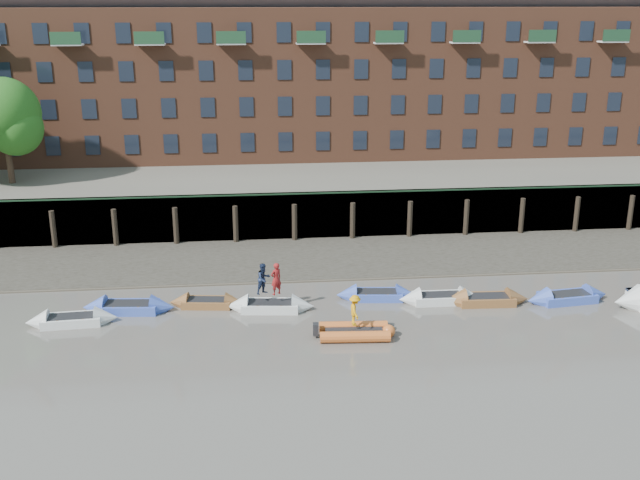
{
  "coord_description": "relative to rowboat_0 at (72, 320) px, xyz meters",
  "views": [
    {
      "loc": [
        -5.16,
        -27.01,
        15.96
      ],
      "look_at": [
        -1.24,
        12.0,
        3.2
      ],
      "focal_mm": 42.0,
      "sensor_mm": 36.0,
      "label": 1
    }
  ],
  "objects": [
    {
      "name": "ground",
      "position": [
        14.29,
        -9.17,
        -0.23
      ],
      "size": [
        220.0,
        220.0,
        0.0
      ],
      "primitive_type": "plane",
      "color": "#5F5952",
      "rests_on": "ground"
    },
    {
      "name": "foreshore",
      "position": [
        14.29,
        8.83,
        -0.23
      ],
      "size": [
        110.0,
        8.0,
        0.5
      ],
      "primitive_type": "cube",
      "color": "#3D382F",
      "rests_on": "ground"
    },
    {
      "name": "mud_band",
      "position": [
        14.29,
        5.43,
        -0.23
      ],
      "size": [
        110.0,
        1.6,
        0.1
      ],
      "primitive_type": "cube",
      "color": "#4C4336",
      "rests_on": "ground"
    },
    {
      "name": "river_wall",
      "position": [
        14.29,
        13.21,
        1.36
      ],
      "size": [
        110.0,
        1.23,
        3.3
      ],
      "color": "#2D2A26",
      "rests_on": "ground"
    },
    {
      "name": "bank_terrace",
      "position": [
        14.29,
        26.83,
        1.37
      ],
      "size": [
        110.0,
        28.0,
        3.2
      ],
      "primitive_type": "cube",
      "color": "#5E594D",
      "rests_on": "ground"
    },
    {
      "name": "apartment_terrace",
      "position": [
        14.29,
        27.83,
        12.59
      ],
      "size": [
        80.6,
        15.56,
        20.98
      ],
      "color": "brown",
      "rests_on": "bank_terrace"
    },
    {
      "name": "rowboat_0",
      "position": [
        0.0,
        0.0,
        0.0
      ],
      "size": [
        4.65,
        1.61,
        1.33
      ],
      "rotation": [
        0.0,
        0.0,
        0.06
      ],
      "color": "silver",
      "rests_on": "ground"
    },
    {
      "name": "rowboat_1",
      "position": [
        2.66,
        1.36,
        0.01
      ],
      "size": [
        4.97,
        1.84,
        1.41
      ],
      "rotation": [
        0.0,
        0.0,
        -0.09
      ],
      "color": "#3C57BB",
      "rests_on": "ground"
    },
    {
      "name": "rowboat_2",
      "position": [
        6.78,
        1.67,
        -0.03
      ],
      "size": [
        4.19,
        1.68,
        1.18
      ],
      "rotation": [
        0.0,
        0.0,
        -0.12
      ],
      "color": "brown",
      "rests_on": "ground"
    },
    {
      "name": "rowboat_3",
      "position": [
        10.17,
        0.79,
        0.0
      ],
      "size": [
        4.79,
        1.84,
        1.36
      ],
      "rotation": [
        0.0,
        0.0,
        -0.1
      ],
      "color": "silver",
      "rests_on": "ground"
    },
    {
      "name": "rowboat_4",
      "position": [
        16.09,
        1.8,
        -0.01
      ],
      "size": [
        4.54,
        1.71,
        1.29
      ],
      "rotation": [
        0.0,
        0.0,
        -0.1
      ],
      "color": "#3C57BB",
      "rests_on": "ground"
    },
    {
      "name": "rowboat_5",
      "position": [
        19.49,
        0.97,
        -0.0
      ],
      "size": [
        4.56,
        1.38,
        1.32
      ],
      "rotation": [
        0.0,
        0.0,
        -0.01
      ],
      "color": "silver",
      "rests_on": "ground"
    },
    {
      "name": "rowboat_6",
      "position": [
        21.94,
        0.5,
        0.0
      ],
      "size": [
        4.7,
        1.53,
        1.35
      ],
      "rotation": [
        0.0,
        0.0,
        -0.04
      ],
      "color": "brown",
      "rests_on": "ground"
    },
    {
      "name": "rowboat_7",
      "position": [
        26.48,
        0.36,
        0.01
      ],
      "size": [
        4.86,
        1.91,
        1.37
      ],
      "rotation": [
        0.0,
        0.0,
        0.12
      ],
      "color": "#3C57BB",
      "rests_on": "ground"
    },
    {
      "name": "rib_tender",
      "position": [
        14.33,
        -2.94,
        0.05
      ],
      "size": [
        3.79,
        1.97,
        0.65
      ],
      "rotation": [
        0.0,
        0.0,
        -0.06
      ],
      "color": "#CD6125",
      "rests_on": "ground"
    },
    {
      "name": "person_rower_a",
      "position": [
        10.51,
        0.77,
        1.56
      ],
      "size": [
        0.77,
        0.7,
        1.76
      ],
      "primitive_type": "imported",
      "rotation": [
        0.0,
        0.0,
        3.7
      ],
      "color": "maroon",
      "rests_on": "rowboat_3"
    },
    {
      "name": "person_rower_b",
      "position": [
        9.86,
        0.92,
        1.53
      ],
      "size": [
        1.05,
        1.01,
        1.7
      ],
      "primitive_type": "imported",
      "rotation": [
        0.0,
        0.0,
        0.63
      ],
      "color": "#19233F",
      "rests_on": "rowboat_3"
    },
    {
      "name": "person_rib_crew",
      "position": [
        14.2,
        -2.84,
        1.15
      ],
      "size": [
        0.62,
        1.03,
        1.56
      ],
      "primitive_type": "imported",
      "rotation": [
        0.0,
        0.0,
        1.62
      ],
      "color": "orange",
      "rests_on": "rib_tender"
    }
  ]
}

